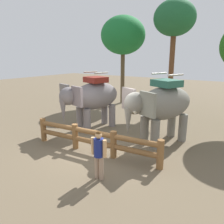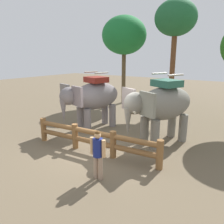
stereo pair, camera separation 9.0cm
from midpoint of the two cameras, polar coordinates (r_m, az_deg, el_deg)
ground_plane at (r=9.20m, az=-3.92°, el=-9.80°), size 60.00×60.00×0.00m
log_fence at (r=8.76m, az=-5.14°, el=-6.81°), size 5.61×0.75×1.05m
elephant_near_left at (r=11.40m, az=-5.30°, el=3.74°), size 2.32×3.56×2.98m
elephant_center at (r=9.63m, az=12.38°, el=1.73°), size 2.71×3.61×3.05m
tourist_woman_in_black at (r=6.86m, az=-3.81°, el=-10.19°), size 0.56×0.32×1.58m
tree_far_left at (r=17.98m, az=2.72°, el=19.10°), size 3.43×3.43×6.75m
tree_back_center at (r=16.32m, az=15.70°, el=21.97°), size 2.77×2.77×7.37m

